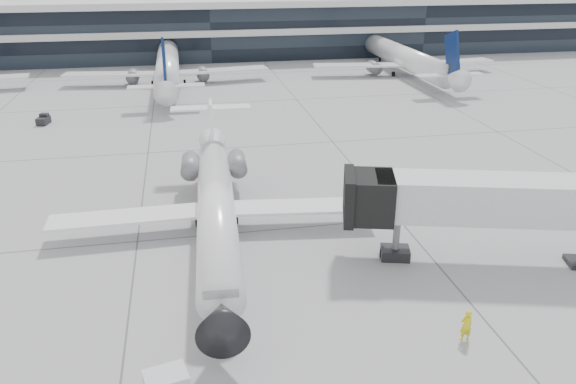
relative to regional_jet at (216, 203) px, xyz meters
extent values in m
plane|color=gray|center=(4.17, -0.48, -2.37)|extent=(220.00, 220.00, 0.00)
cube|color=black|center=(4.17, 81.52, 2.63)|extent=(170.00, 22.00, 10.00)
cylinder|color=white|center=(-0.04, -0.87, -0.07)|extent=(3.87, 24.11, 2.70)
cone|color=black|center=(-0.70, -14.26, -0.07)|extent=(2.83, 2.93, 2.70)
cone|color=white|center=(0.62, 12.72, 0.23)|extent=(2.72, 3.32, 2.57)
cube|color=white|center=(-6.49, 0.44, -0.77)|extent=(11.06, 2.83, 0.22)
cube|color=white|center=(6.50, -0.19, -0.77)|extent=(11.23, 3.89, 0.22)
cylinder|color=slate|center=(-1.64, 7.42, 0.33)|extent=(1.67, 3.47, 1.50)
cylinder|color=slate|center=(2.36, 7.22, 0.33)|extent=(1.67, 3.47, 1.50)
cube|color=white|center=(0.59, 12.12, 2.33)|extent=(0.41, 2.61, 4.50)
cube|color=white|center=(0.61, 12.52, 3.93)|extent=(7.27, 1.95, 0.16)
cylinder|color=black|center=(-0.51, -10.36, -2.09)|extent=(0.21, 0.57, 0.56)
cylinder|color=black|center=(-1.44, 1.20, -2.05)|extent=(0.27, 0.65, 0.64)
cylinder|color=black|center=(1.55, 1.05, -2.05)|extent=(0.27, 0.65, 0.64)
cube|color=#B5B6BA|center=(17.38, -7.74, 2.24)|extent=(15.29, 6.77, 2.79)
cube|color=black|center=(9.91, -5.75, 2.13)|extent=(3.58, 4.04, 3.00)
cylinder|color=slate|center=(11.67, -6.22, -0.87)|extent=(0.47, 0.47, 3.00)
cube|color=black|center=(11.67, -6.22, -2.00)|extent=(2.25, 1.95, 0.75)
imported|color=yellow|center=(12.17, -15.37, -1.42)|extent=(0.71, 0.48, 1.91)
cone|color=#EE380C|center=(-1.41, 10.84, -2.12)|extent=(0.33, 0.33, 0.52)
cube|color=#EE380C|center=(-1.41, 10.84, -2.36)|extent=(0.44, 0.44, 0.03)
cube|color=black|center=(-18.76, 32.93, -1.89)|extent=(1.52, 2.13, 0.79)
cube|color=black|center=(-18.67, 33.36, -1.36)|extent=(1.11, 0.98, 0.44)
cylinder|color=black|center=(-19.08, 33.72, -2.18)|extent=(0.24, 0.41, 0.39)
cylinder|color=black|center=(-18.14, 33.52, -2.18)|extent=(0.24, 0.41, 0.39)
cylinder|color=black|center=(-19.38, 32.35, -2.18)|extent=(0.24, 0.41, 0.39)
cylinder|color=black|center=(-18.44, 32.14, -2.18)|extent=(0.24, 0.41, 0.39)
camera|label=1|loc=(-1.84, -37.91, 16.88)|focal=35.00mm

